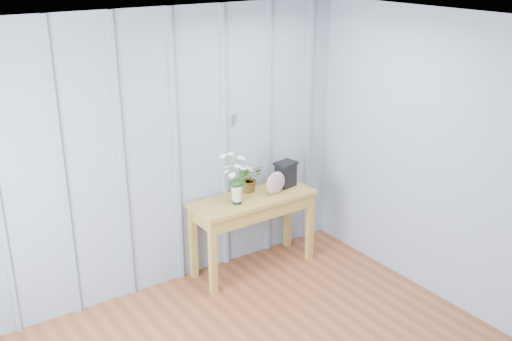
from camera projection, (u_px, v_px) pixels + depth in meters
room_shell at (231, 106)px, 3.85m from camera, size 4.00×4.50×2.50m
sideboard at (253, 208)px, 5.64m from camera, size 1.20×0.45×0.75m
daisy_vase at (237, 171)px, 5.34m from camera, size 0.36×0.28×0.52m
spider_plant at (249, 178)px, 5.69m from camera, size 0.26×0.23×0.27m
felt_disc_vessel at (276, 183)px, 5.62m from camera, size 0.23×0.08×0.22m
carved_box at (286, 174)px, 5.80m from camera, size 0.23×0.19×0.25m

